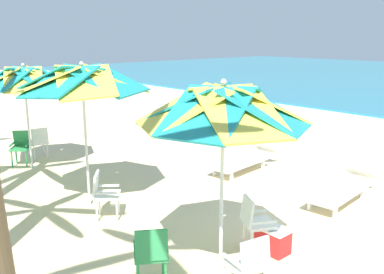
% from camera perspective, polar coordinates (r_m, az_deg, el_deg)
% --- Properties ---
extents(ground_plane, '(80.00, 80.00, 0.00)m').
position_cam_1_polar(ground_plane, '(8.10, 22.15, -11.27)').
color(ground_plane, beige).
extents(beach_umbrella_0, '(2.29, 2.29, 2.72)m').
position_cam_1_polar(beach_umbrella_0, '(5.46, 4.19, 3.91)').
color(beach_umbrella_0, silver).
rests_on(beach_umbrella_0, ground).
extents(plastic_chair_0, '(0.54, 0.52, 0.87)m').
position_cam_1_polar(plastic_chair_0, '(5.56, 7.56, -16.36)').
color(plastic_chair_0, white).
rests_on(plastic_chair_0, ground).
extents(plastic_chair_1, '(0.60, 0.62, 0.87)m').
position_cam_1_polar(plastic_chair_1, '(6.70, 8.42, -10.97)').
color(plastic_chair_1, white).
rests_on(plastic_chair_1, ground).
extents(plastic_chair_2, '(0.63, 0.61, 0.87)m').
position_cam_1_polar(plastic_chair_2, '(5.78, -5.51, -15.10)').
color(plastic_chair_2, '#2D8C4C').
rests_on(plastic_chair_2, ground).
extents(beach_umbrella_1, '(2.51, 2.51, 2.79)m').
position_cam_1_polar(beach_umbrella_1, '(8.15, -14.46, 7.38)').
color(beach_umbrella_1, silver).
rests_on(beach_umbrella_1, ground).
extents(plastic_chair_3, '(0.63, 0.63, 0.87)m').
position_cam_1_polar(plastic_chair_3, '(7.90, -11.76, -7.25)').
color(plastic_chair_3, white).
rests_on(plastic_chair_3, ground).
extents(beach_umbrella_2, '(2.16, 2.16, 2.62)m').
position_cam_1_polar(beach_umbrella_2, '(10.95, -21.54, 7.26)').
color(beach_umbrella_2, silver).
rests_on(beach_umbrella_2, ground).
extents(plastic_chair_4, '(0.63, 0.62, 0.87)m').
position_cam_1_polar(plastic_chair_4, '(11.77, -21.91, -1.07)').
color(plastic_chair_4, '#2D8C4C').
rests_on(plastic_chair_4, ground).
extents(plastic_chair_6, '(0.51, 0.49, 0.87)m').
position_cam_1_polar(plastic_chair_6, '(12.11, -19.80, -0.51)').
color(plastic_chair_6, white).
rests_on(plastic_chair_6, ground).
extents(sun_lounger_1, '(0.81, 2.19, 0.62)m').
position_cam_1_polar(sun_lounger_1, '(9.09, 19.44, -6.42)').
color(sun_lounger_1, white).
rests_on(sun_lounger_1, ground).
extents(sun_lounger_2, '(0.82, 2.19, 0.62)m').
position_cam_1_polar(sun_lounger_2, '(10.57, 7.03, -2.97)').
color(sun_lounger_2, white).
rests_on(sun_lounger_2, ground).
extents(cooler_box, '(0.50, 0.34, 0.40)m').
position_cam_1_polar(cooler_box, '(6.83, 10.77, -13.33)').
color(cooler_box, red).
rests_on(cooler_box, ground).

